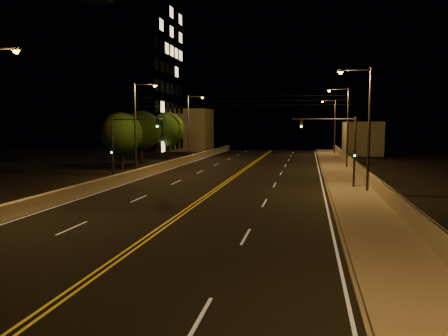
% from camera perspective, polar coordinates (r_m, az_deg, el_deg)
% --- Properties ---
extents(ground, '(160.00, 160.00, 0.00)m').
position_cam_1_polar(ground, '(13.22, -25.45, -18.64)').
color(ground, black).
rests_on(ground, ground).
extents(road, '(18.00, 120.00, 0.02)m').
position_cam_1_polar(road, '(30.97, -2.94, -4.15)').
color(road, black).
rests_on(road, ground).
extents(sidewalk, '(3.60, 120.00, 0.30)m').
position_cam_1_polar(sidewalk, '(30.26, 17.39, -4.38)').
color(sidewalk, gray).
rests_on(sidewalk, ground).
extents(curb, '(0.14, 120.00, 0.15)m').
position_cam_1_polar(curb, '(30.12, 13.84, -4.47)').
color(curb, gray).
rests_on(curb, ground).
extents(parapet_wall, '(0.30, 120.00, 1.00)m').
position_cam_1_polar(parapet_wall, '(30.39, 20.53, -3.19)').
color(parapet_wall, gray).
rests_on(parapet_wall, sidewalk).
extents(jersey_barrier, '(0.45, 120.00, 0.94)m').
position_cam_1_polar(jersey_barrier, '(34.17, -17.78, -2.71)').
color(jersey_barrier, gray).
rests_on(jersey_barrier, ground).
extents(distant_building_right, '(6.00, 10.00, 5.73)m').
position_cam_1_polar(distant_building_right, '(79.99, 17.56, 3.73)').
color(distant_building_right, gray).
rests_on(distant_building_right, ground).
extents(distant_building_left, '(8.00, 8.00, 8.27)m').
position_cam_1_polar(distant_building_left, '(87.84, -4.48, 4.96)').
color(distant_building_left, gray).
rests_on(distant_building_left, ground).
extents(parapet_rail, '(0.06, 120.00, 0.06)m').
position_cam_1_polar(parapet_rail, '(30.31, 20.56, -2.20)').
color(parapet_rail, black).
rests_on(parapet_rail, parapet_wall).
extents(lane_markings, '(17.32, 116.00, 0.00)m').
position_cam_1_polar(lane_markings, '(30.90, -2.97, -4.15)').
color(lane_markings, silver).
rests_on(lane_markings, road).
extents(streetlight_1, '(2.55, 0.28, 9.50)m').
position_cam_1_polar(streetlight_1, '(34.53, 18.01, 5.70)').
color(streetlight_1, '#2D2D33').
rests_on(streetlight_1, ground).
extents(streetlight_2, '(2.55, 0.28, 9.50)m').
position_cam_1_polar(streetlight_2, '(52.83, 15.58, 5.69)').
color(streetlight_2, '#2D2D33').
rests_on(streetlight_2, ground).
extents(streetlight_3, '(2.55, 0.28, 9.50)m').
position_cam_1_polar(streetlight_3, '(78.14, 14.09, 5.69)').
color(streetlight_3, '#2D2D33').
rests_on(streetlight_3, ground).
extents(streetlight_5, '(2.55, 0.28, 9.50)m').
position_cam_1_polar(streetlight_5, '(45.89, -11.22, 5.82)').
color(streetlight_5, '#2D2D33').
rests_on(streetlight_5, ground).
extents(streetlight_6, '(2.55, 0.28, 9.50)m').
position_cam_1_polar(streetlight_6, '(65.11, -4.45, 5.86)').
color(streetlight_6, '#2D2D33').
rests_on(streetlight_6, ground).
extents(traffic_signal_right, '(5.11, 0.31, 5.94)m').
position_cam_1_polar(traffic_signal_right, '(36.38, 15.12, 3.10)').
color(traffic_signal_right, '#2D2D33').
rests_on(traffic_signal_right, ground).
extents(traffic_signal_left, '(5.11, 0.31, 5.94)m').
position_cam_1_polar(traffic_signal_left, '(39.71, -13.04, 3.36)').
color(traffic_signal_left, '#2D2D33').
rests_on(traffic_signal_left, ground).
extents(overhead_wires, '(22.00, 0.03, 0.83)m').
position_cam_1_polar(overhead_wires, '(39.85, 0.32, 8.73)').
color(overhead_wires, black).
extents(building_tower, '(24.00, 15.00, 25.73)m').
position_cam_1_polar(building_tower, '(73.66, -16.18, 10.96)').
color(building_tower, gray).
rests_on(building_tower, ground).
extents(tree_0, '(4.92, 4.92, 6.67)m').
position_cam_1_polar(tree_0, '(52.27, -13.24, 4.37)').
color(tree_0, black).
rests_on(tree_0, ground).
extents(tree_1, '(5.25, 5.25, 7.12)m').
position_cam_1_polar(tree_1, '(59.79, -10.74, 4.85)').
color(tree_1, black).
rests_on(tree_1, ground).
extents(tree_2, '(5.28, 5.28, 7.15)m').
position_cam_1_polar(tree_2, '(67.31, -7.44, 5.01)').
color(tree_2, black).
rests_on(tree_2, ground).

